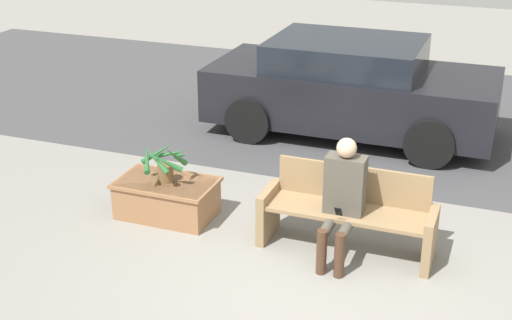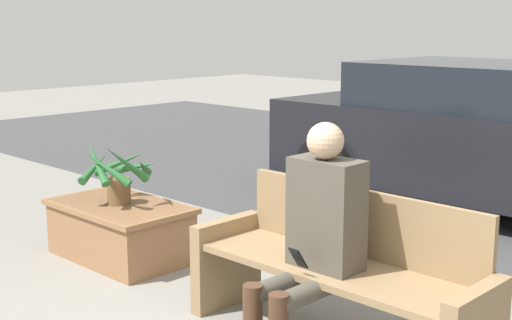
# 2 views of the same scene
# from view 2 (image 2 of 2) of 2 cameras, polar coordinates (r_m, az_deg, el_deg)

# --- Properties ---
(bench) EXTENTS (1.81, 0.54, 0.86)m
(bench) POSITION_cam_2_polar(r_m,az_deg,el_deg) (4.07, 6.68, -8.92)
(bench) COLOR #8C704C
(bench) RESTS_ON ground_plane
(person_seated) EXTENTS (0.40, 0.64, 1.28)m
(person_seated) POSITION_cam_2_polar(r_m,az_deg,el_deg) (3.85, 4.74, -5.67)
(person_seated) COLOR #4C473D
(person_seated) RESTS_ON ground_plane
(planter_box) EXTENTS (1.12, 0.69, 0.43)m
(planter_box) POSITION_cam_2_polar(r_m,az_deg,el_deg) (5.59, -10.80, -5.42)
(planter_box) COLOR #936642
(planter_box) RESTS_ON ground_plane
(potted_plant) EXTENTS (0.61, 0.60, 0.50)m
(potted_plant) POSITION_cam_2_polar(r_m,az_deg,el_deg) (5.49, -10.96, -1.09)
(potted_plant) COLOR brown
(potted_plant) RESTS_ON planter_box
(parked_car) EXTENTS (4.13, 1.98, 1.41)m
(parked_car) POSITION_cam_2_polar(r_m,az_deg,el_deg) (7.22, 18.07, 1.82)
(parked_car) COLOR black
(parked_car) RESTS_ON ground_plane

